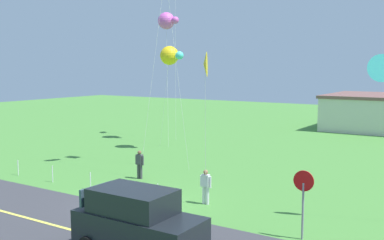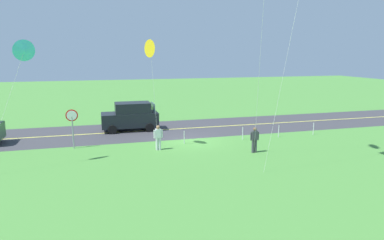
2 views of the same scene
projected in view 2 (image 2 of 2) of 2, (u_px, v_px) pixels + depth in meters
name	position (u px, v px, depth m)	size (l,w,h in m)	color
ground_plane	(192.00, 141.00, 24.16)	(120.00, 120.00, 0.10)	#478438
asphalt_road	(179.00, 129.00, 27.94)	(120.00, 7.00, 0.00)	#38383D
road_centre_stripe	(179.00, 129.00, 27.94)	(120.00, 0.16, 0.00)	#E5E04C
car_suv_foreground	(131.00, 116.00, 27.17)	(4.40, 2.12, 2.24)	black
stop_sign	(72.00, 121.00, 21.83)	(0.76, 0.08, 2.56)	gray
person_adult_near	(158.00, 137.00, 21.64)	(0.58, 0.22, 1.60)	silver
person_adult_companion	(254.00, 139.00, 21.07)	(0.58, 0.22, 1.60)	#3F3F47
kite_red_low	(151.00, 49.00, 21.03)	(0.66, 1.07, 6.91)	silver
kite_green_far	(24.00, 51.00, 17.39)	(2.80, 1.41, 6.75)	silver
fence_post_0	(313.00, 129.00, 25.85)	(0.05, 0.05, 0.90)	silver
fence_post_1	(279.00, 131.00, 25.08)	(0.05, 0.05, 0.90)	silver
fence_post_2	(243.00, 133.00, 24.33)	(0.05, 0.05, 0.90)	silver
fence_post_3	(184.00, 137.00, 23.21)	(0.05, 0.05, 0.90)	silver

